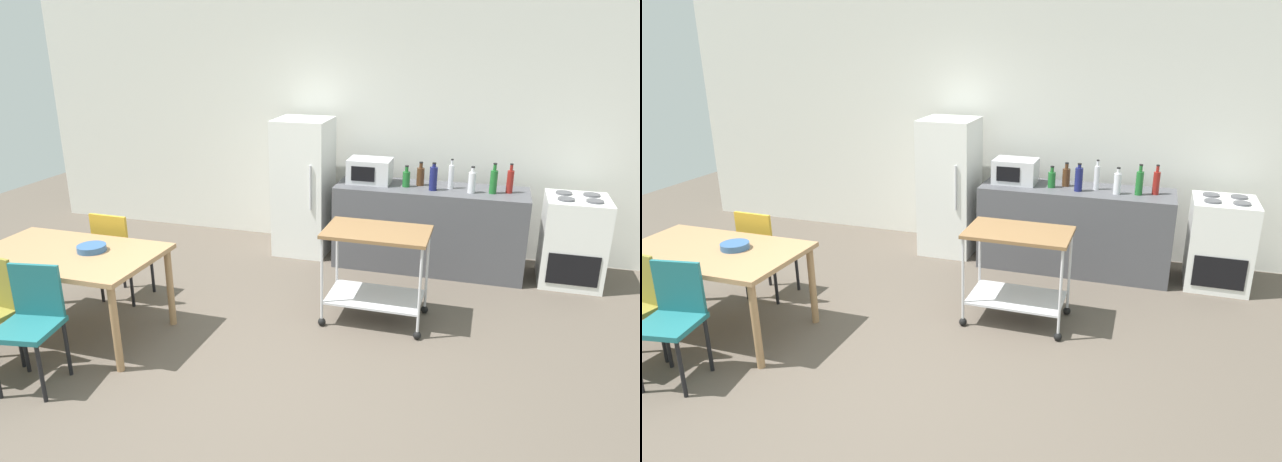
{
  "view_description": "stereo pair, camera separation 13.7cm",
  "coord_description": "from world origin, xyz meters",
  "views": [
    {
      "loc": [
        1.48,
        -3.41,
        2.47
      ],
      "look_at": [
        0.1,
        1.2,
        0.8
      ],
      "focal_mm": 32.52,
      "sensor_mm": 36.0,
      "label": 1
    },
    {
      "loc": [
        1.61,
        -3.37,
        2.47
      ],
      "look_at": [
        0.1,
        1.2,
        0.8
      ],
      "focal_mm": 32.52,
      "sensor_mm": 36.0,
      "label": 2
    }
  ],
  "objects": [
    {
      "name": "bottle_sesame_oil",
      "position": [
        1.31,
        2.51,
        1.01
      ],
      "size": [
        0.07,
        0.07,
        0.28
      ],
      "color": "silver",
      "rests_on": "kitchen_counter"
    },
    {
      "name": "chair_mustard",
      "position": [
        -1.8,
        0.93,
        0.52
      ],
      "size": [
        0.41,
        0.41,
        0.89
      ],
      "rotation": [
        0.0,
        0.0,
        3.12
      ],
      "color": "gold",
      "rests_on": "ground_plane"
    },
    {
      "name": "kitchen_cart",
      "position": [
        0.6,
        1.22,
        0.57
      ],
      "size": [
        0.91,
        0.57,
        0.85
      ],
      "color": "brown",
      "rests_on": "ground_plane"
    },
    {
      "name": "bottle_olive_oil",
      "position": [
        0.64,
        2.56,
        0.99
      ],
      "size": [
        0.08,
        0.08,
        0.23
      ],
      "color": "#1E6628",
      "rests_on": "kitchen_counter"
    },
    {
      "name": "kitchen_counter",
      "position": [
        0.9,
        2.6,
        0.45
      ],
      "size": [
        2.0,
        0.64,
        0.9
      ],
      "primitive_type": "cube",
      "color": "#4C4C51",
      "rests_on": "ground_plane"
    },
    {
      "name": "fruit_bowl",
      "position": [
        -1.6,
        0.31,
        0.78
      ],
      "size": [
        0.23,
        0.23,
        0.05
      ],
      "primitive_type": "cylinder",
      "color": "#33598C",
      "rests_on": "dining_table"
    },
    {
      "name": "back_wall",
      "position": [
        0.0,
        3.2,
        1.45
      ],
      "size": [
        8.4,
        0.12,
        2.9
      ],
      "primitive_type": "cube",
      "color": "silver",
      "rests_on": "ground_plane"
    },
    {
      "name": "bottle_soy_sauce",
      "position": [
        1.68,
        2.62,
        1.03
      ],
      "size": [
        0.07,
        0.07,
        0.3
      ],
      "color": "maroon",
      "rests_on": "kitchen_counter"
    },
    {
      "name": "bottle_sparkling_water",
      "position": [
        0.93,
        2.5,
        1.03
      ],
      "size": [
        0.08,
        0.08,
        0.29
      ],
      "color": "navy",
      "rests_on": "kitchen_counter"
    },
    {
      "name": "chair_teal",
      "position": [
        -1.57,
        -0.45,
        0.52
      ],
      "size": [
        0.46,
        0.46,
        0.89
      ],
      "rotation": [
        0.0,
        0.0,
        0.17
      ],
      "color": "#1E666B",
      "rests_on": "ground_plane"
    },
    {
      "name": "bottle_soda",
      "position": [
        1.1,
        2.62,
        1.03
      ],
      "size": [
        0.06,
        0.06,
        0.31
      ],
      "color": "silver",
      "rests_on": "kitchen_counter"
    },
    {
      "name": "dining_table",
      "position": [
        -1.78,
        0.23,
        0.67
      ],
      "size": [
        1.5,
        0.9,
        0.75
      ],
      "color": "#A37A51",
      "rests_on": "ground_plane"
    },
    {
      "name": "bottle_vinegar",
      "position": [
        1.52,
        2.55,
        1.03
      ],
      "size": [
        0.07,
        0.07,
        0.31
      ],
      "color": "#1E6628",
      "rests_on": "kitchen_counter"
    },
    {
      "name": "bottle_hot_sauce",
      "position": [
        0.77,
        2.67,
        1.0
      ],
      "size": [
        0.08,
        0.08,
        0.25
      ],
      "color": "#4C2D19",
      "rests_on": "kitchen_counter"
    },
    {
      "name": "microwave",
      "position": [
        0.23,
        2.64,
        1.03
      ],
      "size": [
        0.46,
        0.35,
        0.26
      ],
      "color": "silver",
      "rests_on": "kitchen_counter"
    },
    {
      "name": "refrigerator",
      "position": [
        -0.55,
        2.7,
        0.78
      ],
      "size": [
        0.6,
        0.63,
        1.55
      ],
      "color": "white",
      "rests_on": "ground_plane"
    },
    {
      "name": "stove_oven",
      "position": [
        2.35,
        2.62,
        0.45
      ],
      "size": [
        0.6,
        0.61,
        0.92
      ],
      "color": "white",
      "rests_on": "ground_plane"
    },
    {
      "name": "ground_plane",
      "position": [
        0.0,
        0.0,
        0.0
      ],
      "size": [
        12.0,
        12.0,
        0.0
      ],
      "primitive_type": "plane",
      "color": "brown"
    }
  ]
}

